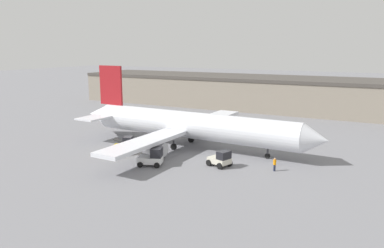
% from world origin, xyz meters
% --- Properties ---
extents(ground_plane, '(400.00, 400.00, 0.00)m').
position_xyz_m(ground_plane, '(0.00, 0.00, 0.00)').
color(ground_plane, slate).
extents(terminal_building, '(99.30, 17.84, 7.63)m').
position_xyz_m(terminal_building, '(-0.19, 40.93, 3.82)').
color(terminal_building, gray).
rests_on(terminal_building, ground_plane).
extents(airplane, '(39.57, 34.12, 11.61)m').
position_xyz_m(airplane, '(-0.97, 0.03, 3.28)').
color(airplane, silver).
rests_on(airplane, ground_plane).
extents(ground_crew_worker, '(0.36, 0.36, 1.63)m').
position_xyz_m(ground_crew_worker, '(13.77, -5.06, 0.87)').
color(ground_crew_worker, '#1E2338').
rests_on(ground_crew_worker, ground_plane).
extents(baggage_tug, '(3.13, 2.80, 2.05)m').
position_xyz_m(baggage_tug, '(7.38, -6.41, 0.96)').
color(baggage_tug, beige).
rests_on(baggage_tug, ground_plane).
extents(belt_loader_truck, '(3.11, 2.66, 2.43)m').
position_xyz_m(belt_loader_truck, '(-6.72, -7.34, 1.12)').
color(belt_loader_truck, yellow).
rests_on(belt_loader_truck, ground_plane).
extents(pushback_tug, '(3.46, 3.00, 2.28)m').
position_xyz_m(pushback_tug, '(-0.30, -10.05, 1.04)').
color(pushback_tug, silver).
rests_on(pushback_tug, ground_plane).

